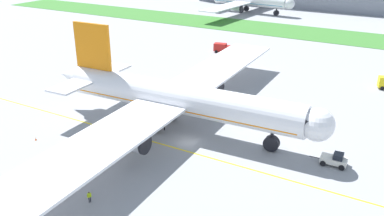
{
  "coord_description": "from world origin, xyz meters",
  "views": [
    {
      "loc": [
        34.1,
        -57.18,
        34.57
      ],
      "look_at": [
        -2.55,
        5.76,
        4.02
      ],
      "focal_mm": 38.97,
      "sensor_mm": 36.0,
      "label": 1
    }
  ],
  "objects_px": {
    "ground_crew_marshaller_front": "(89,196)",
    "parked_airliner_far_left": "(248,0)",
    "traffic_cone_near_nose": "(36,139)",
    "airliner_foreground": "(176,98)",
    "ground_crew_wingwalker_port": "(164,125)",
    "service_truck_baggage_loader": "(222,48)",
    "pushback_tug": "(335,159)"
  },
  "relations": [
    {
      "from": "ground_crew_marshaller_front",
      "to": "parked_airliner_far_left",
      "type": "bearing_deg",
      "value": 105.14
    },
    {
      "from": "ground_crew_marshaller_front",
      "to": "traffic_cone_near_nose",
      "type": "distance_m",
      "value": 23.62
    },
    {
      "from": "airliner_foreground",
      "to": "traffic_cone_near_nose",
      "type": "bearing_deg",
      "value": -139.13
    },
    {
      "from": "ground_crew_wingwalker_port",
      "to": "parked_airliner_far_left",
      "type": "bearing_deg",
      "value": 106.31
    },
    {
      "from": "service_truck_baggage_loader",
      "to": "traffic_cone_near_nose",
      "type": "bearing_deg",
      "value": -91.76
    },
    {
      "from": "ground_crew_wingwalker_port",
      "to": "service_truck_baggage_loader",
      "type": "xyz_separation_m",
      "value": [
        -15.7,
        56.05,
        0.52
      ]
    },
    {
      "from": "traffic_cone_near_nose",
      "to": "pushback_tug",
      "type": "bearing_deg",
      "value": 20.5
    },
    {
      "from": "pushback_tug",
      "to": "ground_crew_marshaller_front",
      "type": "relative_size",
      "value": 3.48
    },
    {
      "from": "ground_crew_wingwalker_port",
      "to": "service_truck_baggage_loader",
      "type": "distance_m",
      "value": 58.21
    },
    {
      "from": "ground_crew_marshaller_front",
      "to": "parked_airliner_far_left",
      "type": "relative_size",
      "value": 0.02
    },
    {
      "from": "pushback_tug",
      "to": "ground_crew_wingwalker_port",
      "type": "bearing_deg",
      "value": -174.32
    },
    {
      "from": "traffic_cone_near_nose",
      "to": "parked_airliner_far_left",
      "type": "bearing_deg",
      "value": 97.7
    },
    {
      "from": "ground_crew_wingwalker_port",
      "to": "ground_crew_marshaller_front",
      "type": "relative_size",
      "value": 0.99
    },
    {
      "from": "airliner_foreground",
      "to": "traffic_cone_near_nose",
      "type": "xyz_separation_m",
      "value": [
        -19.52,
        -16.89,
        -6.01
      ]
    },
    {
      "from": "pushback_tug",
      "to": "traffic_cone_near_nose",
      "type": "relative_size",
      "value": 10.3
    },
    {
      "from": "ground_crew_wingwalker_port",
      "to": "service_truck_baggage_loader",
      "type": "height_order",
      "value": "service_truck_baggage_loader"
    },
    {
      "from": "service_truck_baggage_loader",
      "to": "airliner_foreground",
      "type": "bearing_deg",
      "value": -72.32
    },
    {
      "from": "ground_crew_marshaller_front",
      "to": "ground_crew_wingwalker_port",
      "type": "bearing_deg",
      "value": 98.88
    },
    {
      "from": "traffic_cone_near_nose",
      "to": "airliner_foreground",
      "type": "bearing_deg",
      "value": 40.87
    },
    {
      "from": "traffic_cone_near_nose",
      "to": "ground_crew_wingwalker_port",
      "type": "bearing_deg",
      "value": 40.3
    },
    {
      "from": "ground_crew_wingwalker_port",
      "to": "ground_crew_marshaller_front",
      "type": "xyz_separation_m",
      "value": [
        3.82,
        -24.44,
        0.01
      ]
    },
    {
      "from": "service_truck_baggage_loader",
      "to": "parked_airliner_far_left",
      "type": "distance_m",
      "value": 74.04
    },
    {
      "from": "airliner_foreground",
      "to": "service_truck_baggage_loader",
      "type": "distance_m",
      "value": 57.23
    },
    {
      "from": "pushback_tug",
      "to": "ground_crew_wingwalker_port",
      "type": "height_order",
      "value": "pushback_tug"
    },
    {
      "from": "ground_crew_wingwalker_port",
      "to": "ground_crew_marshaller_front",
      "type": "distance_m",
      "value": 24.73
    },
    {
      "from": "traffic_cone_near_nose",
      "to": "service_truck_baggage_loader",
      "type": "relative_size",
      "value": 0.11
    },
    {
      "from": "pushback_tug",
      "to": "ground_crew_marshaller_front",
      "type": "height_order",
      "value": "pushback_tug"
    },
    {
      "from": "ground_crew_marshaller_front",
      "to": "traffic_cone_near_nose",
      "type": "xyz_separation_m",
      "value": [
        -21.71,
        9.26,
        -0.76
      ]
    },
    {
      "from": "ground_crew_marshaller_front",
      "to": "service_truck_baggage_loader",
      "type": "distance_m",
      "value": 82.82
    },
    {
      "from": "pushback_tug",
      "to": "ground_crew_marshaller_front",
      "type": "distance_m",
      "value": 38.59
    },
    {
      "from": "airliner_foreground",
      "to": "ground_crew_wingwalker_port",
      "type": "distance_m",
      "value": 5.76
    },
    {
      "from": "airliner_foreground",
      "to": "ground_crew_marshaller_front",
      "type": "xyz_separation_m",
      "value": [
        2.2,
        -26.15,
        -5.25
      ]
    }
  ]
}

